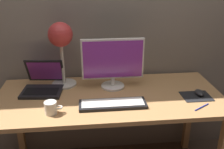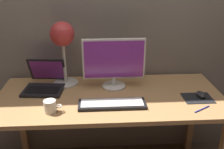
# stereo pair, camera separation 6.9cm
# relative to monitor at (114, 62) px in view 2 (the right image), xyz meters

# --- Properties ---
(back_wall) EXTENTS (4.80, 0.06, 2.60)m
(back_wall) POSITION_rel_monitor_xyz_m (-0.04, 0.27, 0.36)
(back_wall) COLOR gray
(back_wall) RESTS_ON ground
(desk) EXTENTS (1.60, 0.70, 0.74)m
(desk) POSITION_rel_monitor_xyz_m (-0.04, -0.13, -0.28)
(desk) COLOR tan
(desk) RESTS_ON ground
(monitor) EXTENTS (0.45, 0.17, 0.37)m
(monitor) POSITION_rel_monitor_xyz_m (0.00, 0.00, 0.00)
(monitor) COLOR silver
(monitor) RESTS_ON desk
(keyboard_main) EXTENTS (0.44, 0.14, 0.03)m
(keyboard_main) POSITION_rel_monitor_xyz_m (-0.03, -0.28, -0.19)
(keyboard_main) COLOR black
(keyboard_main) RESTS_ON desk
(laptop) EXTENTS (0.31, 0.32, 0.21)m
(laptop) POSITION_rel_monitor_xyz_m (-0.51, 0.02, -0.14)
(laptop) COLOR black
(laptop) RESTS_ON desk
(desk_lamp) EXTENTS (0.19, 0.19, 0.48)m
(desk_lamp) POSITION_rel_monitor_xyz_m (-0.37, 0.08, 0.15)
(desk_lamp) COLOR beige
(desk_lamp) RESTS_ON desk
(mousepad) EXTENTS (0.20, 0.16, 0.00)m
(mousepad) POSITION_rel_monitor_xyz_m (0.57, -0.22, -0.20)
(mousepad) COLOR black
(mousepad) RESTS_ON desk
(mouse) EXTENTS (0.06, 0.10, 0.03)m
(mouse) POSITION_rel_monitor_xyz_m (0.60, -0.20, -0.18)
(mouse) COLOR #28282B
(mouse) RESTS_ON mousepad
(coffee_mug) EXTENTS (0.11, 0.08, 0.08)m
(coffee_mug) POSITION_rel_monitor_xyz_m (-0.42, -0.34, -0.16)
(coffee_mug) COLOR white
(coffee_mug) RESTS_ON desk
(pen) EXTENTS (0.12, 0.08, 0.01)m
(pen) POSITION_rel_monitor_xyz_m (0.54, -0.37, -0.20)
(pen) COLOR #2633A5
(pen) RESTS_ON desk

